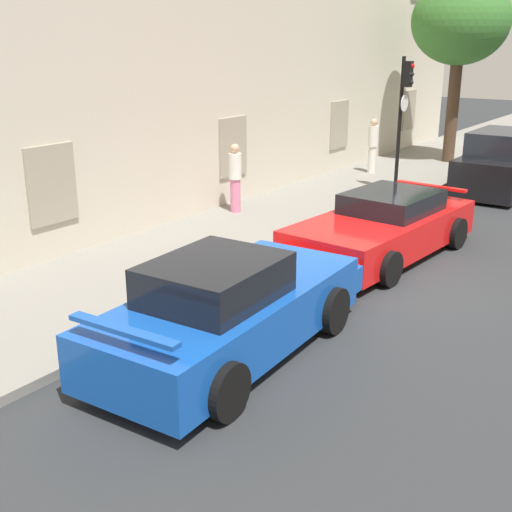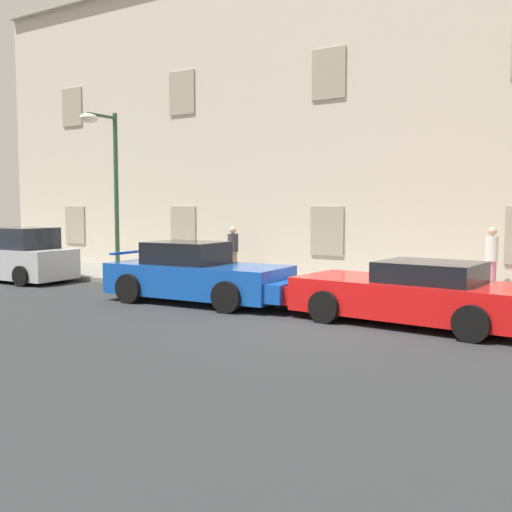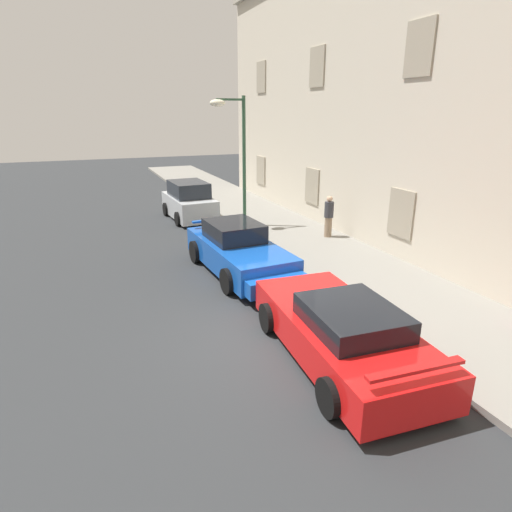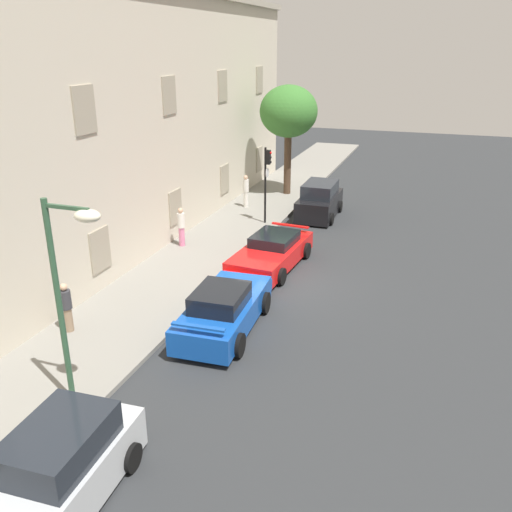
# 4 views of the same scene
# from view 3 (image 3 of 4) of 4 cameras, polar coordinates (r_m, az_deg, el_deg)

# --- Properties ---
(ground_plane) EXTENTS (80.00, 80.00, 0.00)m
(ground_plane) POSITION_cam_3_polar(r_m,az_deg,el_deg) (9.55, 2.29, -10.31)
(ground_plane) COLOR #2B2D30
(sidewalk) EXTENTS (60.00, 3.74, 0.14)m
(sidewalk) POSITION_cam_3_polar(r_m,az_deg,el_deg) (11.52, 20.14, -5.83)
(sidewalk) COLOR gray
(sidewalk) RESTS_ON ground
(sportscar_red_lead) EXTENTS (5.00, 2.24, 1.48)m
(sportscar_red_lead) POSITION_cam_3_polar(r_m,az_deg,el_deg) (12.69, -2.09, 0.40)
(sportscar_red_lead) COLOR #144CB2
(sportscar_red_lead) RESTS_ON ground
(sportscar_yellow_flank) EXTENTS (5.23, 2.42, 1.27)m
(sportscar_yellow_flank) POSITION_cam_3_polar(r_m,az_deg,el_deg) (8.71, 10.70, -9.40)
(sportscar_yellow_flank) COLOR red
(sportscar_yellow_flank) RESTS_ON ground
(hatchback_parked) EXTENTS (3.60, 1.97, 1.69)m
(hatchback_parked) POSITION_cam_3_polar(r_m,az_deg,el_deg) (19.61, -8.94, 7.16)
(hatchback_parked) COLOR #B2B7BC
(hatchback_parked) RESTS_ON ground
(street_lamp) EXTENTS (0.44, 1.42, 5.09)m
(street_lamp) POSITION_cam_3_polar(r_m,az_deg,el_deg) (17.22, -3.08, 15.61)
(street_lamp) COLOR #2D5138
(street_lamp) RESTS_ON sidewalk
(pedestrian_bystander) EXTENTS (0.40, 0.40, 1.56)m
(pedestrian_bystander) POSITION_cam_3_polar(r_m,az_deg,el_deg) (16.23, 9.71, 5.29)
(pedestrian_bystander) COLOR #8C7259
(pedestrian_bystander) RESTS_ON sidewalk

